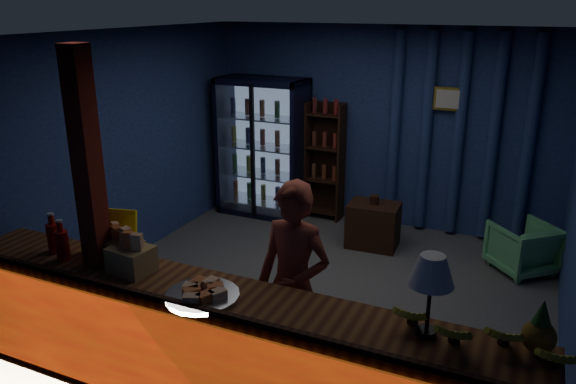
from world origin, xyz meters
The scene contains 19 objects.
ground centered at (0.00, 0.00, 0.00)m, with size 4.60×4.60×0.00m, color #515154.
room_walls centered at (0.00, 0.00, 1.57)m, with size 4.60×4.60×4.60m.
counter centered at (0.00, -1.91, 0.48)m, with size 4.40×0.57×0.99m.
support_post centered at (-1.05, -1.90, 1.30)m, with size 0.16×0.16×2.60m, color maroon.
beverage_cooler centered at (-1.55, 1.92, 0.93)m, with size 1.20×0.62×1.90m.
bottle_shelf centered at (-0.70, 2.06, 0.79)m, with size 0.50×0.28×1.60m.
curtain_folds centered at (1.00, 2.14, 1.30)m, with size 1.74×0.14×2.50m.
framed_picture centered at (0.85, 2.10, 1.75)m, with size 0.36×0.04×0.28m.
shopkeeper centered at (0.35, -1.37, 0.82)m, with size 0.60×0.39×1.64m, color brown.
green_chair centered at (1.90, 1.40, 0.28)m, with size 0.60×0.62×0.56m, color #62C57C.
side_table centered at (0.20, 1.36, 0.28)m, with size 0.63×0.47×0.66m.
yellow_sign centered at (-1.10, -1.71, 1.14)m, with size 0.48×0.20×0.37m.
soda_bottles centered at (-1.43, -1.92, 1.09)m, with size 0.28×0.18×0.33m.
snack_box_left centered at (-0.73, -1.89, 1.06)m, with size 0.33×0.28×0.32m.
snack_box_centre centered at (-0.90, -1.80, 1.06)m, with size 0.36×0.33×0.31m.
pastry_tray centered at (-0.04, -2.01, 0.98)m, with size 0.51×0.51×0.08m.
banana_bunches centered at (1.73, -1.82, 1.03)m, with size 1.05×0.30×0.17m.
table_lamp centered at (1.44, -1.83, 1.36)m, with size 0.27×0.27×0.53m.
pineapple centered at (2.05, -1.75, 1.09)m, with size 0.19×0.19×0.33m.
Camera 1 is at (1.90, -4.84, 2.87)m, focal length 35.00 mm.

